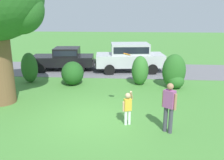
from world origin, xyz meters
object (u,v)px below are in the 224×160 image
at_px(child_thrower, 128,106).
at_px(frisbee, 127,54).
at_px(adult_onlooker, 169,105).
at_px(parked_sedan, 64,58).
at_px(parked_suv, 130,56).

xyz_separation_m(child_thrower, frisbee, (-0.07, 1.06, 1.68)).
distance_m(frisbee, adult_onlooker, 2.53).
bearing_deg(child_thrower, parked_sedan, 118.86).
bearing_deg(child_thrower, parked_suv, 89.77).
height_order(parked_sedan, adult_onlooker, adult_onlooker).
height_order(parked_sedan, frisbee, frisbee).
distance_m(parked_suv, child_thrower, 8.11).
xyz_separation_m(parked_suv, child_thrower, (-0.03, -8.10, -0.36)).
bearing_deg(frisbee, parked_sedan, 121.91).
height_order(parked_suv, adult_onlooker, parked_suv).
xyz_separation_m(child_thrower, adult_onlooker, (1.37, -0.47, 0.27)).
xyz_separation_m(frisbee, adult_onlooker, (1.44, -1.53, -1.42)).
relative_size(parked_suv, adult_onlooker, 2.80).
height_order(child_thrower, adult_onlooker, adult_onlooker).
relative_size(child_thrower, frisbee, 4.34).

